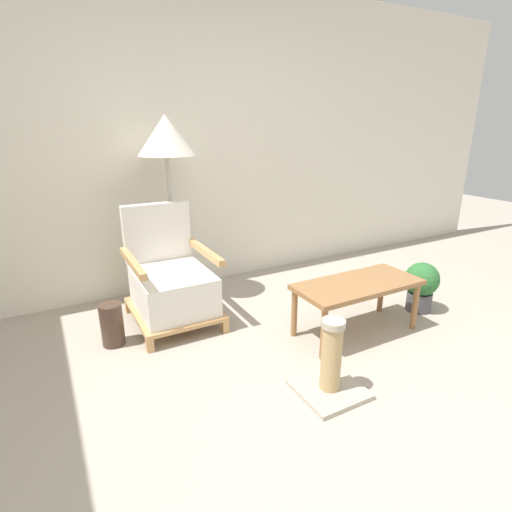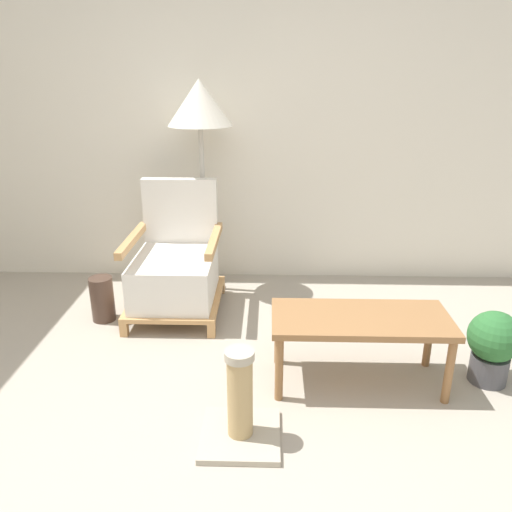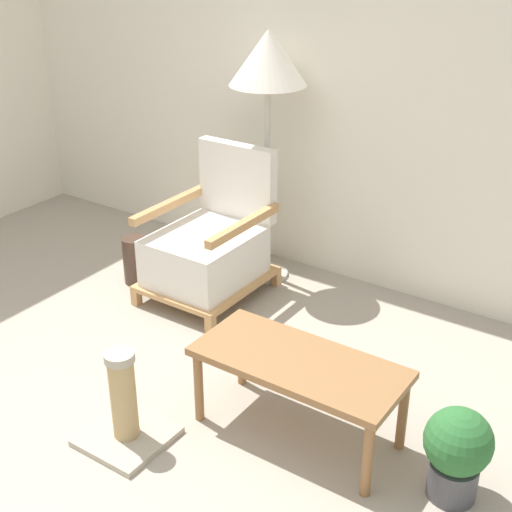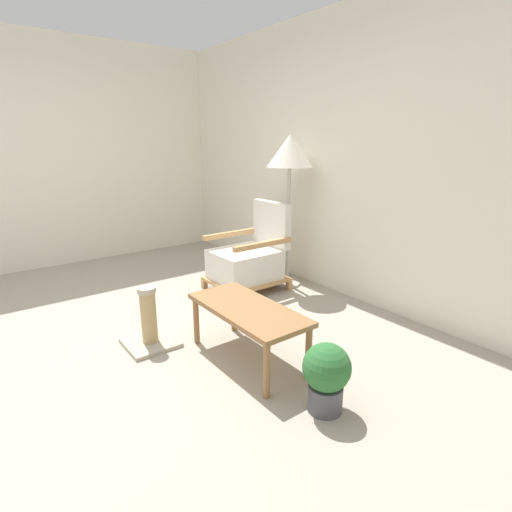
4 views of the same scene
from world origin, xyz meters
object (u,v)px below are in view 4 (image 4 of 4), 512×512
floor_lamp (290,157)px  coffee_table (248,314)px  scratching_post (149,326)px  potted_plant (326,374)px  armchair (249,259)px  vase (212,266)px

floor_lamp → coffee_table: 1.88m
coffee_table → scratching_post: bearing=-142.3°
floor_lamp → potted_plant: 2.39m
armchair → scratching_post: bearing=-68.2°
scratching_post → floor_lamp: bearing=102.2°
vase → armchair: bearing=17.9°
armchair → potted_plant: bearing=-23.6°
coffee_table → potted_plant: size_ratio=2.26×
floor_lamp → armchair: bearing=-111.6°
coffee_table → potted_plant: (0.73, 0.02, -0.12)m
coffee_table → vase: bearing=157.2°
armchair → scratching_post: armchair is taller
armchair → floor_lamp: size_ratio=0.57×
potted_plant → coffee_table: bearing=-178.1°
floor_lamp → vase: 1.47m
armchair → vase: size_ratio=2.88×
vase → potted_plant: potted_plant is taller
coffee_table → scratching_post: size_ratio=2.02×
armchair → floor_lamp: floor_lamp is taller
scratching_post → potted_plant: bearing=20.4°
vase → scratching_post: scratching_post is taller
coffee_table → vase: size_ratio=3.04×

